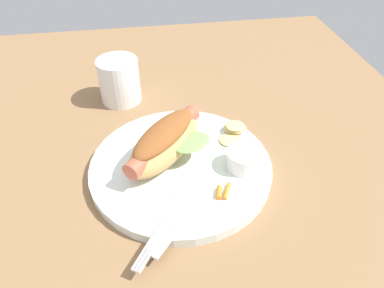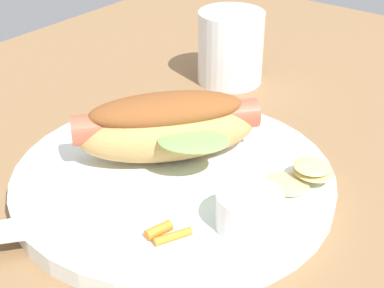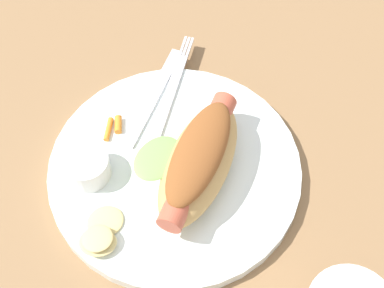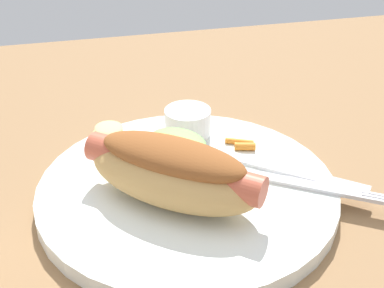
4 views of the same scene
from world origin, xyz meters
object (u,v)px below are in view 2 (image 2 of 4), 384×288
object	(u,v)px
sauce_ramekin	(247,212)
carrot_garnish	(165,233)
fork	(63,214)
drinking_cup	(231,47)
chips_pile	(302,175)
knife	(84,225)
hot_dog	(167,125)
plate	(173,179)

from	to	relation	value
sauce_ramekin	carrot_garnish	size ratio (longest dim) A/B	1.69
carrot_garnish	fork	bearing A→B (deg)	-69.55
drinking_cup	sauce_ramekin	bearing A→B (deg)	36.62
fork	sauce_ramekin	bearing A→B (deg)	155.40
chips_pile	drinking_cup	size ratio (longest dim) A/B	0.76
knife	drinking_cup	world-z (taller)	drinking_cup
fork	carrot_garnish	bearing A→B (deg)	143.60
fork	drinking_cup	size ratio (longest dim) A/B	1.72
sauce_ramekin	chips_pile	size ratio (longest dim) A/B	0.76
drinking_cup	hot_dog	bearing A→B (deg)	18.76
plate	knife	bearing A→B (deg)	-3.60
chips_pile	drinking_cup	world-z (taller)	drinking_cup
plate	drinking_cup	distance (cm)	23.87
sauce_ramekin	hot_dog	bearing A→B (deg)	-110.87
fork	knife	distance (cm)	2.20
chips_pile	drinking_cup	xyz separation A→B (cm)	(-16.47, -18.59, 1.96)
sauce_ramekin	drinking_cup	world-z (taller)	drinking_cup
plate	drinking_cup	bearing A→B (deg)	-157.84
hot_dog	knife	distance (cm)	12.29
plate	chips_pile	world-z (taller)	chips_pile
plate	drinking_cup	world-z (taller)	drinking_cup
sauce_ramekin	chips_pile	world-z (taller)	sauce_ramekin
hot_dog	knife	size ratio (longest dim) A/B	1.08
hot_dog	knife	xyz separation A→B (cm)	(11.83, 1.47, -2.99)
carrot_garnish	chips_pile	bearing A→B (deg)	159.61
carrot_garnish	sauce_ramekin	bearing A→B (deg)	138.11
fork	hot_dog	bearing A→B (deg)	-150.36
plate	fork	bearing A→B (deg)	-15.66
plate	drinking_cup	xyz separation A→B (cm)	(-21.87, -8.91, 3.50)
sauce_ramekin	knife	size ratio (longest dim) A/B	0.33
hot_dog	chips_pile	world-z (taller)	hot_dog
knife	drinking_cup	xyz separation A→B (cm)	(-31.88, -8.28, 2.52)
hot_dog	fork	xyz separation A→B (cm)	(11.90, -0.73, -2.97)
plate	fork	world-z (taller)	fork
hot_dog	sauce_ramekin	size ratio (longest dim) A/B	3.29
sauce_ramekin	carrot_garnish	bearing A→B (deg)	-41.89
hot_dog	fork	bearing A→B (deg)	36.77
chips_pile	drinking_cup	distance (cm)	24.91
carrot_garnish	plate	bearing A→B (deg)	-144.98
hot_dog	fork	distance (cm)	12.28
plate	knife	world-z (taller)	knife
drinking_cup	carrot_garnish	bearing A→B (deg)	25.62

